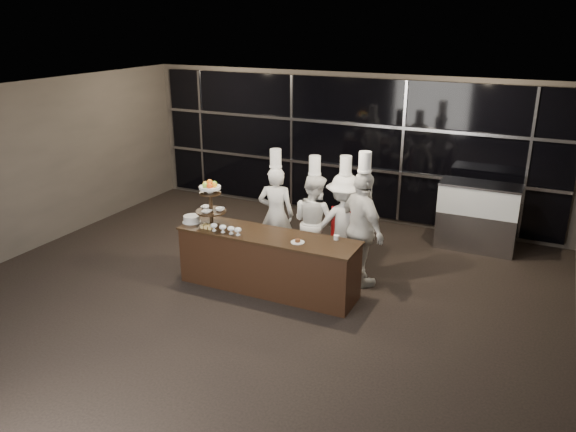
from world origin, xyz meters
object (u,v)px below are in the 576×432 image
at_px(buffet_counter, 268,262).
at_px(chef_a, 276,213).
at_px(chef_d, 362,229).
at_px(display_stand, 211,199).
at_px(layer_cake, 192,219).
at_px(chef_c, 344,223).
at_px(chef_b, 314,221).
at_px(display_case, 478,213).

relative_size(buffet_counter, chef_a, 1.43).
bearing_deg(chef_d, chef_a, 170.43).
height_order(buffet_counter, chef_d, chef_d).
bearing_deg(buffet_counter, display_stand, -179.99).
distance_m(buffet_counter, layer_cake, 1.44).
bearing_deg(chef_d, chef_c, 137.52).
xyz_separation_m(buffet_counter, display_stand, (-1.00, -0.00, 0.87)).
distance_m(chef_c, chef_d, 0.61).
xyz_separation_m(display_stand, chef_a, (0.61, 1.05, -0.47)).
distance_m(chef_a, chef_c, 1.19).
relative_size(layer_cake, chef_b, 0.15).
bearing_deg(layer_cake, chef_c, 29.94).
relative_size(display_stand, chef_c, 0.38).
relative_size(layer_cake, display_case, 0.21).
bearing_deg(chef_d, chef_b, 162.32).
height_order(buffet_counter, display_case, display_case).
bearing_deg(layer_cake, buffet_counter, 2.13).
bearing_deg(chef_a, layer_cake, -131.02).
bearing_deg(layer_cake, chef_b, 34.26).
bearing_deg(display_case, layer_cake, -141.92).
bearing_deg(display_stand, chef_d, 19.24).
height_order(buffet_counter, chef_b, chef_b).
bearing_deg(buffet_counter, chef_c, 56.11).
bearing_deg(chef_b, layer_cake, -145.74).
height_order(display_case, chef_b, chef_b).
bearing_deg(chef_d, layer_cake, -162.17).
height_order(buffet_counter, layer_cake, layer_cake).
xyz_separation_m(buffet_counter, chef_c, (0.79, 1.18, 0.38)).
xyz_separation_m(buffet_counter, chef_d, (1.23, 0.78, 0.48)).
bearing_deg(chef_c, chef_a, -173.74).
bearing_deg(display_stand, layer_cake, -171.78).
bearing_deg(chef_b, chef_a, -178.15).
bearing_deg(chef_d, display_case, 58.24).
bearing_deg(buffet_counter, display_case, 49.24).
relative_size(layer_cake, chef_d, 0.14).
xyz_separation_m(display_stand, chef_b, (1.31, 1.08, -0.51)).
bearing_deg(layer_cake, chef_d, 17.83).
distance_m(display_stand, layer_cake, 0.51).
relative_size(display_case, chef_c, 0.71).
bearing_deg(display_stand, chef_a, 59.74).
bearing_deg(chef_a, chef_b, 1.85).
distance_m(display_stand, display_case, 4.84).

